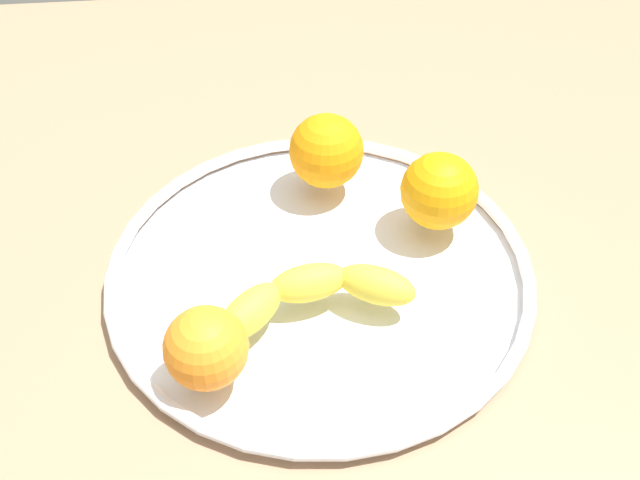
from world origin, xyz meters
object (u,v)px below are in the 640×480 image
Objects in this scene: orange_back_right at (206,348)px; orange_front_right at (439,191)px; banana at (309,295)px; orange_back_left at (326,151)px; fruit_bowl at (320,270)px.

orange_back_right is 27.35cm from orange_front_right.
banana is 2.51× the size of orange_front_right.
banana is at bearing 36.97° from orange_front_right.
banana is at bearing -144.13° from orange_back_right.
fruit_bowl is at bearing 81.28° from orange_back_left.
orange_front_right is (-13.40, -10.09, 2.07)cm from banana.
orange_front_right is at bearing -152.97° from banana.
orange_back_right is 26.31cm from orange_back_left.
orange_front_right is at bearing -158.05° from fruit_bowl.
orange_back_left is (-1.84, -11.98, 4.70)cm from fruit_bowl.
banana is at bearing 74.24° from fruit_bowl.
fruit_bowl is at bearing 21.95° from orange_front_right.
fruit_bowl is 6.06cm from banana.
banana is 17.71cm from orange_back_left.
orange_back_left is (-3.33, -17.26, 2.14)cm from banana.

